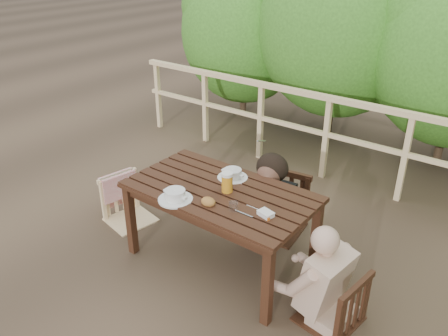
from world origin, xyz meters
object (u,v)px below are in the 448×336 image
Objects in this scene: chair_left at (127,183)px; bread_roll at (208,202)px; woman at (279,168)px; butter_tub at (266,214)px; table at (220,227)px; diner_right at (342,253)px; soup_near at (175,195)px; soup_far at (233,174)px; beer_glass at (227,183)px; chair_right at (334,275)px; tumbler at (233,207)px; chair_far at (277,183)px.

bread_roll is at bearing -88.35° from chair_left.
woman is 10.89× the size of bread_roll.
table is at bearing -178.19° from butter_tub.
diner_right is at bearing -3.41° from table.
chair_left is at bearing 24.70° from woman.
soup_near reaches higher than soup_far.
table is 0.45m from beer_glass.
chair_left is 3.14× the size of soup_near.
chair_right is 1.07m from bread_roll.
tumbler is at bearing -146.73° from butter_tub.
chair_far is at bearing -47.72° from chair_left.
woman is at bearing 58.80° from diner_right.
chair_far reaches higher than soup_far.
soup_near is at bearing 66.22° from woman.
soup_near reaches higher than bread_roll.
chair_far is 0.56m from soup_far.
soup_far is 0.26m from beer_glass.
diner_right is 15.20× the size of tumbler.
chair_far is 3.76× the size of soup_near.
chair_right is (2.19, -0.02, -0.01)m from chair_left.
soup_near is at bearing -104.30° from soup_far.
diner_right is at bearing -45.67° from chair_far.
chair_far is 8.50× the size of bread_roll.
beer_glass is at bearing 90.98° from bread_roll.
soup_near is (-0.19, -0.33, 0.40)m from table.
chair_left is at bearing -177.85° from table.
table is 1.14m from diner_right.
butter_tub is (0.44, -0.12, -0.07)m from beer_glass.
chair_right is 0.64× the size of woman.
butter_tub is (1.63, -0.07, 0.30)m from chair_left.
chair_far is (1.24, 0.75, 0.09)m from chair_left.
tumbler is at bearing -72.89° from chair_right.
chair_right reaches higher than butter_tub.
chair_left is 1.01× the size of chair_right.
butter_tub is (0.70, 0.22, -0.02)m from soup_near.
woman is 11.31× the size of butter_tub.
beer_glass is at bearing -76.43° from chair_left.
bread_roll is (0.26, 0.09, -0.01)m from soup_near.
chair_far is 1.22m from chair_right.
woman is 5.06× the size of soup_far.
soup_near is at bearing -96.25° from chair_left.
soup_far is at bearing 116.10° from beer_glass.
diner_right is 10.77× the size of butter_tub.
butter_tub is at bearing 102.38° from diner_right.
table is 0.80m from woman.
chair_left is 1.48m from woman.
beer_glass is at bearing 136.18° from tumbler.
diner_right is 4.58× the size of soup_near.
woman is at bearing 73.34° from soup_near.
soup_far reaches higher than bread_roll.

